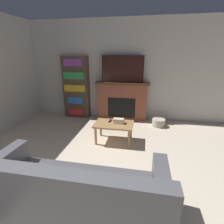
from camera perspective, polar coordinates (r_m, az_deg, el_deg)
wall_back at (r=4.97m, az=4.08°, el=13.19°), size 6.39×0.06×2.70m
fireplace at (r=4.97m, az=3.29°, el=3.64°), size 1.49×0.28×1.06m
tv at (r=4.80m, az=3.45°, el=13.76°), size 1.12×0.03×0.71m
couch at (r=2.16m, az=-12.87°, el=-26.14°), size 2.00×0.90×0.90m
coffee_table at (r=3.70m, az=0.62°, el=-4.64°), size 0.81×0.54×0.41m
tissue_box at (r=3.68m, az=2.18°, el=-2.91°), size 0.22×0.12×0.10m
remote_control at (r=3.79m, az=-0.65°, el=-2.88°), size 0.04×0.15×0.02m
bookshelf at (r=5.22m, az=-11.56°, el=7.89°), size 0.73×0.29×1.75m
storage_basket at (r=4.73m, az=14.94°, el=-3.35°), size 0.33×0.33×0.19m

